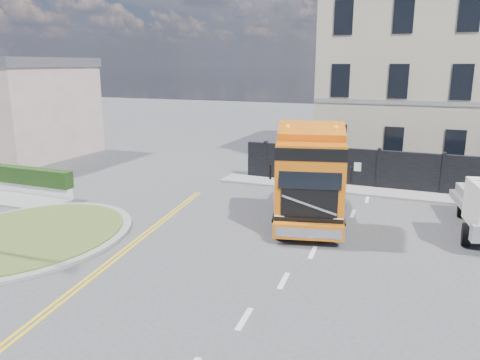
% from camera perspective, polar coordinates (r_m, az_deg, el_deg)
% --- Properties ---
extents(ground, '(120.00, 120.00, 0.00)m').
position_cam_1_polar(ground, '(17.32, -0.43, -6.95)').
color(ground, '#424244').
rests_on(ground, ground).
extents(traffic_island, '(6.80, 6.80, 0.17)m').
position_cam_1_polar(traffic_island, '(18.83, -24.45, -6.25)').
color(traffic_island, gray).
rests_on(traffic_island, ground).
extents(hedge_wall, '(8.00, 0.55, 1.35)m').
position_cam_1_polar(hedge_wall, '(25.87, -26.65, 0.30)').
color(hedge_wall, silver).
rests_on(hedge_wall, ground).
extents(seaside_bldg_pink, '(8.00, 8.00, 6.00)m').
position_cam_1_polar(seaside_bldg_pink, '(35.65, -25.57, 7.47)').
color(seaside_bldg_pink, beige).
rests_on(seaside_bldg_pink, ground).
extents(hoarding_fence, '(18.80, 0.25, 2.00)m').
position_cam_1_polar(hoarding_fence, '(24.49, 22.40, 0.67)').
color(hoarding_fence, black).
rests_on(hoarding_fence, ground).
extents(georgian_building, '(12.30, 10.30, 12.80)m').
position_cam_1_polar(georgian_building, '(31.44, 22.28, 12.19)').
color(georgian_building, '#BCAC95').
rests_on(georgian_building, ground).
extents(pavement_far, '(20.00, 1.60, 0.12)m').
position_cam_1_polar(pavement_far, '(23.83, 20.86, -1.87)').
color(pavement_far, gray).
rests_on(pavement_far, ground).
extents(truck, '(3.90, 6.92, 3.92)m').
position_cam_1_polar(truck, '(18.19, 8.50, -0.28)').
color(truck, black).
rests_on(truck, ground).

